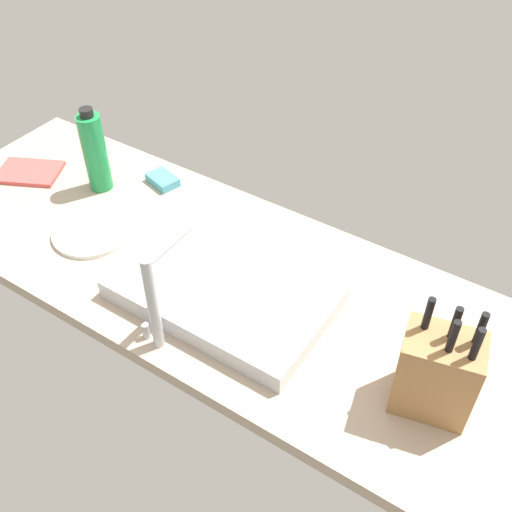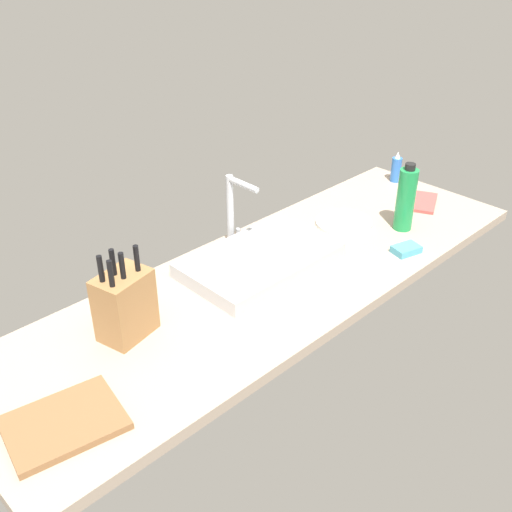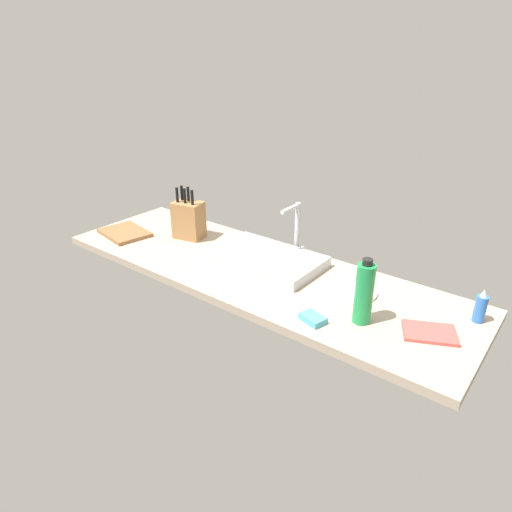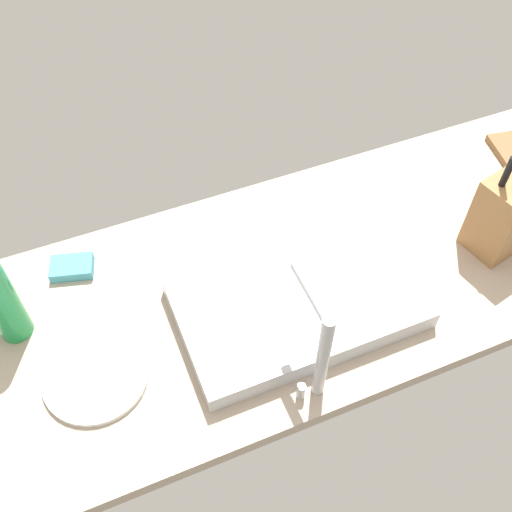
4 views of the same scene
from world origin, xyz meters
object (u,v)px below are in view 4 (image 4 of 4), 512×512
dinner_plate (96,376)px  sink_basin (297,302)px  dish_sponge (72,267)px  faucet (319,344)px  knife_block (509,212)px

dinner_plate → sink_basin: bearing=179.4°
dinner_plate → dish_sponge: 27.05cm
faucet → sink_basin: bearing=-104.1°
faucet → dinner_plate: bearing=-23.9°
sink_basin → dinner_plate: sink_basin is taller
knife_block → dinner_plate: (91.12, -0.83, -9.00)cm
faucet → dinner_plate: (37.77, -16.76, -13.98)cm
knife_block → dish_sponge: (89.98, -27.85, -8.40)cm
knife_block → dish_sponge: 94.57cm
sink_basin → faucet: bearing=75.9°
faucet → knife_block: (-53.35, -15.93, -4.98)cm
sink_basin → dinner_plate: 41.93cm
knife_block → dinner_plate: 91.57cm
faucet → dish_sponge: (36.63, -43.79, -13.38)cm
sink_basin → knife_block: knife_block is taller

